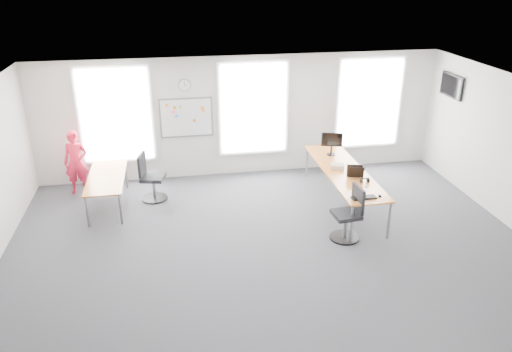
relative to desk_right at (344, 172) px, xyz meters
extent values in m
plane|color=#2D2D32|center=(-1.96, -1.82, -0.76)|extent=(10.00, 10.00, 0.00)
plane|color=white|center=(-1.96, -1.82, 2.24)|extent=(10.00, 10.00, 0.00)
plane|color=silver|center=(-1.96, 2.18, 0.74)|extent=(10.00, 0.00, 10.00)
plane|color=silver|center=(-1.96, -5.82, 0.74)|extent=(10.00, 0.00, 10.00)
cube|color=silver|center=(-4.96, 2.15, 0.94)|extent=(1.60, 0.06, 2.20)
cube|color=silver|center=(-1.66, 2.15, 0.94)|extent=(1.60, 0.06, 2.20)
cube|color=silver|center=(1.34, 2.15, 0.94)|extent=(1.60, 0.06, 2.20)
cube|color=orange|center=(0.00, 0.00, 0.04)|extent=(0.89, 3.35, 0.03)
cylinder|color=gray|center=(-0.39, -1.62, -0.37)|extent=(0.06, 0.06, 0.78)
cylinder|color=gray|center=(0.39, -1.62, -0.37)|extent=(0.06, 0.06, 0.78)
cylinder|color=gray|center=(-0.39, 1.62, -0.37)|extent=(0.06, 0.06, 0.78)
cylinder|color=gray|center=(0.39, 1.62, -0.37)|extent=(0.06, 0.06, 0.78)
cube|color=orange|center=(-5.16, 0.80, -0.06)|extent=(0.78, 1.96, 0.03)
cylinder|color=gray|center=(-5.49, -0.12, -0.42)|extent=(0.05, 0.05, 0.68)
cylinder|color=gray|center=(-4.83, -0.12, -0.42)|extent=(0.05, 0.05, 0.68)
cylinder|color=gray|center=(-5.49, 1.72, -0.42)|extent=(0.05, 0.05, 0.68)
cylinder|color=gray|center=(-4.83, 1.72, -0.42)|extent=(0.05, 0.05, 0.68)
cylinder|color=black|center=(-0.45, -1.48, -0.75)|extent=(0.58, 0.58, 0.03)
cylinder|color=gray|center=(-0.45, -1.48, -0.49)|extent=(0.07, 0.07, 0.47)
cube|color=black|center=(-0.45, -1.48, -0.24)|extent=(0.53, 0.53, 0.08)
cube|color=black|center=(-0.23, -1.46, 0.08)|extent=(0.10, 0.47, 0.50)
cylinder|color=black|center=(-4.17, 0.98, -0.75)|extent=(0.59, 0.59, 0.03)
cylinder|color=gray|center=(-4.17, 0.98, -0.49)|extent=(0.07, 0.07, 0.48)
cube|color=black|center=(-4.17, 0.98, -0.23)|extent=(0.60, 0.60, 0.08)
cube|color=black|center=(-4.39, 1.03, 0.09)|extent=(0.17, 0.48, 0.51)
imported|color=red|center=(-5.90, 1.65, -0.01)|extent=(0.58, 0.41, 1.51)
cube|color=white|center=(-3.31, 2.15, 0.79)|extent=(1.20, 0.03, 0.90)
cylinder|color=gray|center=(-3.31, 2.15, 1.59)|extent=(0.30, 0.04, 0.30)
cube|color=black|center=(2.99, 1.18, 1.54)|extent=(0.06, 0.90, 0.55)
cube|color=black|center=(-0.09, -1.41, 0.06)|extent=(0.50, 0.20, 0.02)
ellipsoid|color=black|center=(0.24, -1.40, 0.07)|extent=(0.09, 0.12, 0.04)
cylinder|color=black|center=(0.15, -0.94, 0.06)|extent=(0.09, 0.09, 0.01)
cylinder|color=black|center=(0.12, -0.71, 0.10)|extent=(0.04, 0.10, 0.10)
cylinder|color=black|center=(0.27, -0.71, 0.10)|extent=(0.04, 0.10, 0.10)
cylinder|color=gold|center=(0.12, -0.71, 0.10)|extent=(0.01, 0.10, 0.10)
cube|color=black|center=(0.19, -0.71, 0.15)|extent=(0.17, 0.02, 0.02)
cube|color=black|center=(0.09, -0.38, 0.19)|extent=(0.34, 0.16, 0.27)
cube|color=#F54A13|center=(0.09, -0.45, 0.18)|extent=(0.32, 0.17, 0.24)
cube|color=black|center=(0.09, -0.47, 0.19)|extent=(0.34, 0.18, 0.26)
cube|color=beige|center=(-0.12, 0.12, 0.10)|extent=(0.34, 0.30, 0.10)
cylinder|color=black|center=(0.01, 0.96, 0.06)|extent=(0.20, 0.20, 0.02)
cylinder|color=black|center=(0.01, 0.96, 0.16)|extent=(0.04, 0.04, 0.20)
cube|color=black|center=(0.01, 0.95, 0.44)|extent=(0.49, 0.16, 0.33)
cube|color=black|center=(0.01, 0.93, 0.44)|extent=(0.45, 0.12, 0.29)
camera|label=1|loc=(-3.66, -9.61, 4.30)|focal=35.00mm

